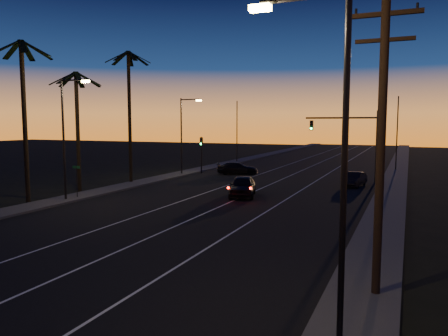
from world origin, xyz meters
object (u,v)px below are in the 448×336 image
at_px(right_car, 354,179).
at_px(cross_car, 237,168).
at_px(utility_pole, 381,138).
at_px(lead_car, 243,186).
at_px(signal_mast, 352,133).

bearing_deg(right_car, cross_car, 161.03).
bearing_deg(utility_pole, cross_car, 118.87).
xyz_separation_m(utility_pole, lead_car, (-11.20, 17.14, -4.49)).
xyz_separation_m(lead_car, cross_car, (-5.80, 13.68, -0.14)).
relative_size(utility_pole, signal_mast, 1.41).
relative_size(lead_car, right_car, 1.37).
xyz_separation_m(utility_pole, right_car, (-3.67, 26.24, -4.66)).
bearing_deg(signal_mast, lead_car, -117.66).
relative_size(right_car, cross_car, 0.81).
distance_m(lead_car, right_car, 11.81).
height_order(lead_car, cross_car, lead_car).
bearing_deg(cross_car, signal_mast, -3.79).
relative_size(signal_mast, right_car, 1.74).
distance_m(utility_pole, lead_car, 20.96).
distance_m(signal_mast, cross_car, 13.21).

